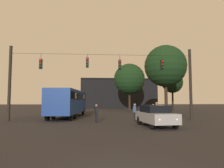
{
  "coord_description": "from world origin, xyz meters",
  "views": [
    {
      "loc": [
        -0.72,
        -5.33,
        1.84
      ],
      "look_at": [
        0.87,
        15.11,
        3.48
      ],
      "focal_mm": 33.88,
      "sensor_mm": 36.0,
      "label": 1
    }
  ],
  "objects_px": {
    "car_far_left": "(72,107)",
    "pedestrian_crossing_right": "(153,112)",
    "pedestrian_crossing_left": "(135,111)",
    "tree_left_silhouette": "(129,79)",
    "city_bus": "(69,101)",
    "tree_right_far": "(165,66)",
    "car_near_right": "(155,115)",
    "pedestrian_crossing_center": "(96,112)",
    "pedestrian_near_bus": "(157,110)",
    "tree_behind_building": "(172,83)"
  },
  "relations": [
    {
      "from": "car_near_right",
      "to": "pedestrian_crossing_right",
      "type": "bearing_deg",
      "value": 77.12
    },
    {
      "from": "tree_left_silhouette",
      "to": "tree_behind_building",
      "type": "bearing_deg",
      "value": -27.67
    },
    {
      "from": "car_near_right",
      "to": "car_far_left",
      "type": "xyz_separation_m",
      "value": [
        -8.11,
        19.73,
        0.0
      ]
    },
    {
      "from": "city_bus",
      "to": "tree_right_far",
      "type": "relative_size",
      "value": 1.13
    },
    {
      "from": "pedestrian_crossing_center",
      "to": "tree_left_silhouette",
      "type": "bearing_deg",
      "value": 74.41
    },
    {
      "from": "tree_left_silhouette",
      "to": "tree_right_far",
      "type": "bearing_deg",
      "value": -76.99
    },
    {
      "from": "city_bus",
      "to": "pedestrian_near_bus",
      "type": "height_order",
      "value": "city_bus"
    },
    {
      "from": "car_far_left",
      "to": "pedestrian_crossing_right",
      "type": "xyz_separation_m",
      "value": [
        8.85,
        -16.52,
        0.07
      ]
    },
    {
      "from": "pedestrian_crossing_left",
      "to": "tree_right_far",
      "type": "height_order",
      "value": "tree_right_far"
    },
    {
      "from": "pedestrian_crossing_left",
      "to": "pedestrian_near_bus",
      "type": "xyz_separation_m",
      "value": [
        2.1,
        0.12,
        0.09
      ]
    },
    {
      "from": "pedestrian_crossing_left",
      "to": "tree_behind_building",
      "type": "distance_m",
      "value": 22.75
    },
    {
      "from": "city_bus",
      "to": "car_far_left",
      "type": "bearing_deg",
      "value": 94.01
    },
    {
      "from": "city_bus",
      "to": "car_near_right",
      "type": "height_order",
      "value": "city_bus"
    },
    {
      "from": "car_far_left",
      "to": "tree_left_silhouette",
      "type": "bearing_deg",
      "value": 36.59
    },
    {
      "from": "car_far_left",
      "to": "pedestrian_crossing_right",
      "type": "height_order",
      "value": "pedestrian_crossing_right"
    },
    {
      "from": "tree_left_silhouette",
      "to": "pedestrian_crossing_center",
      "type": "bearing_deg",
      "value": -105.59
    },
    {
      "from": "pedestrian_crossing_left",
      "to": "tree_left_silhouette",
      "type": "height_order",
      "value": "tree_left_silhouette"
    },
    {
      "from": "pedestrian_near_bus",
      "to": "tree_right_far",
      "type": "relative_size",
      "value": 0.18
    },
    {
      "from": "pedestrian_crossing_right",
      "to": "tree_left_silhouette",
      "type": "relative_size",
      "value": 0.16
    },
    {
      "from": "car_far_left",
      "to": "tree_left_silhouette",
      "type": "distance_m",
      "value": 14.42
    },
    {
      "from": "car_near_right",
      "to": "pedestrian_crossing_left",
      "type": "xyz_separation_m",
      "value": [
        -0.73,
        4.21,
        0.1
      ]
    },
    {
      "from": "car_far_left",
      "to": "tree_right_far",
      "type": "bearing_deg",
      "value": -21.48
    },
    {
      "from": "car_far_left",
      "to": "tree_right_far",
      "type": "relative_size",
      "value": 0.44
    },
    {
      "from": "pedestrian_crossing_center",
      "to": "tree_right_far",
      "type": "height_order",
      "value": "tree_right_far"
    },
    {
      "from": "car_near_right",
      "to": "pedestrian_crossing_right",
      "type": "xyz_separation_m",
      "value": [
        0.73,
        3.21,
        0.07
      ]
    },
    {
      "from": "city_bus",
      "to": "car_far_left",
      "type": "height_order",
      "value": "city_bus"
    },
    {
      "from": "pedestrian_near_bus",
      "to": "city_bus",
      "type": "bearing_deg",
      "value": 150.69
    },
    {
      "from": "pedestrian_near_bus",
      "to": "pedestrian_crossing_right",
      "type": "bearing_deg",
      "value": -119.84
    },
    {
      "from": "pedestrian_crossing_center",
      "to": "tree_right_far",
      "type": "distance_m",
      "value": 16.1
    },
    {
      "from": "pedestrian_crossing_right",
      "to": "pedestrian_near_bus",
      "type": "distance_m",
      "value": 1.3
    },
    {
      "from": "car_far_left",
      "to": "car_near_right",
      "type": "bearing_deg",
      "value": -67.65
    },
    {
      "from": "car_near_right",
      "to": "tree_left_silhouette",
      "type": "bearing_deg",
      "value": 84.66
    },
    {
      "from": "city_bus",
      "to": "tree_right_far",
      "type": "xyz_separation_m",
      "value": [
        13.06,
        5.06,
        4.96
      ]
    },
    {
      "from": "car_near_right",
      "to": "tree_left_silhouette",
      "type": "height_order",
      "value": "tree_left_silhouette"
    },
    {
      "from": "pedestrian_crossing_right",
      "to": "tree_left_silhouette",
      "type": "distance_m",
      "value": 25.13
    },
    {
      "from": "car_near_right",
      "to": "pedestrian_crossing_left",
      "type": "distance_m",
      "value": 4.28
    },
    {
      "from": "tree_behind_building",
      "to": "tree_right_far",
      "type": "distance_m",
      "value": 10.53
    },
    {
      "from": "city_bus",
      "to": "pedestrian_crossing_right",
      "type": "height_order",
      "value": "city_bus"
    },
    {
      "from": "tree_right_far",
      "to": "pedestrian_crossing_right",
      "type": "bearing_deg",
      "value": -114.03
    },
    {
      "from": "city_bus",
      "to": "tree_behind_building",
      "type": "xyz_separation_m",
      "value": [
        17.53,
        14.46,
        3.42
      ]
    },
    {
      "from": "pedestrian_crossing_left",
      "to": "tree_right_far",
      "type": "relative_size",
      "value": 0.16
    },
    {
      "from": "pedestrian_crossing_right",
      "to": "tree_behind_building",
      "type": "relative_size",
      "value": 0.21
    },
    {
      "from": "pedestrian_near_bus",
      "to": "car_near_right",
      "type": "bearing_deg",
      "value": -107.63
    },
    {
      "from": "city_bus",
      "to": "pedestrian_crossing_right",
      "type": "distance_m",
      "value": 10.16
    },
    {
      "from": "pedestrian_crossing_right",
      "to": "pedestrian_crossing_left",
      "type": "bearing_deg",
      "value": 145.55
    },
    {
      "from": "tree_behind_building",
      "to": "pedestrian_crossing_left",
      "type": "bearing_deg",
      "value": -119.16
    },
    {
      "from": "city_bus",
      "to": "car_far_left",
      "type": "distance_m",
      "value": 10.56
    },
    {
      "from": "tree_left_silhouette",
      "to": "tree_behind_building",
      "type": "height_order",
      "value": "tree_left_silhouette"
    },
    {
      "from": "tree_left_silhouette",
      "to": "tree_behind_building",
      "type": "distance_m",
      "value": 8.6
    },
    {
      "from": "tree_behind_building",
      "to": "tree_left_silhouette",
      "type": "bearing_deg",
      "value": 152.33
    }
  ]
}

